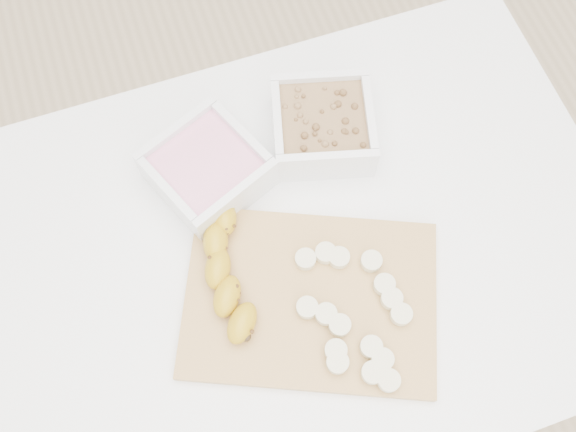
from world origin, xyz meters
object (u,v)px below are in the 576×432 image
object	(u,v)px
table	(294,268)
bowl_yogurt	(207,169)
cutting_board	(310,299)
bowl_granola	(323,125)
banana	(228,272)

from	to	relation	value
table	bowl_yogurt	distance (m)	0.22
cutting_board	bowl_granola	bearing A→B (deg)	66.44
bowl_granola	cutting_board	world-z (taller)	bowl_granola
table	banana	distance (m)	0.17
table	bowl_granola	size ratio (longest dim) A/B	5.34
bowl_yogurt	bowl_granola	size ratio (longest dim) A/B	1.07
banana	bowl_granola	bearing A→B (deg)	60.15
bowl_granola	banana	xyz separation A→B (m)	(-0.21, -0.18, -0.00)
table	cutting_board	world-z (taller)	cutting_board
table	cutting_board	bearing A→B (deg)	-93.29
bowl_yogurt	bowl_granola	bearing A→B (deg)	4.28
table	banana	bearing A→B (deg)	-172.74
bowl_yogurt	bowl_granola	world-z (taller)	same
bowl_granola	cutting_board	size ratio (longest dim) A/B	0.52
bowl_granola	cutting_board	xyz separation A→B (m)	(-0.11, -0.25, -0.03)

